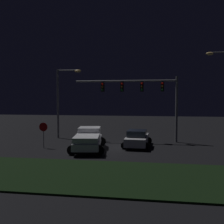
# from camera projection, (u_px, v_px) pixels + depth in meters

# --- Properties ---
(ground_plane) EXTENTS (80.00, 80.00, 0.00)m
(ground_plane) POSITION_uv_depth(u_px,v_px,m) (119.00, 146.00, 22.85)
(ground_plane) COLOR black
(grass_median) EXTENTS (27.52, 6.17, 0.10)m
(grass_median) POSITION_uv_depth(u_px,v_px,m) (100.00, 175.00, 14.04)
(grass_median) COLOR black
(grass_median) RESTS_ON ground_plane
(pickup_truck) EXTENTS (3.40, 5.63, 1.80)m
(pickup_truck) POSITION_uv_depth(u_px,v_px,m) (88.00, 138.00, 21.26)
(pickup_truck) COLOR silver
(pickup_truck) RESTS_ON ground_plane
(car_sedan) EXTENTS (2.65, 4.50, 1.51)m
(car_sedan) POSITION_uv_depth(u_px,v_px,m) (137.00, 138.00, 22.72)
(car_sedan) COLOR #B7B7BC
(car_sedan) RESTS_ON ground_plane
(traffic_signal_gantry) EXTENTS (10.32, 0.56, 6.50)m
(traffic_signal_gantry) POSITION_uv_depth(u_px,v_px,m) (142.00, 92.00, 25.22)
(traffic_signal_gantry) COLOR slate
(traffic_signal_gantry) RESTS_ON ground_plane
(street_lamp_left) EXTENTS (2.72, 0.44, 7.52)m
(street_lamp_left) POSITION_uv_depth(u_px,v_px,m) (63.00, 94.00, 27.36)
(street_lamp_left) COLOR slate
(street_lamp_left) RESTS_ON ground_plane
(stop_sign) EXTENTS (0.76, 0.08, 2.23)m
(stop_sign) POSITION_uv_depth(u_px,v_px,m) (43.00, 130.00, 22.06)
(stop_sign) COLOR slate
(stop_sign) RESTS_ON ground_plane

